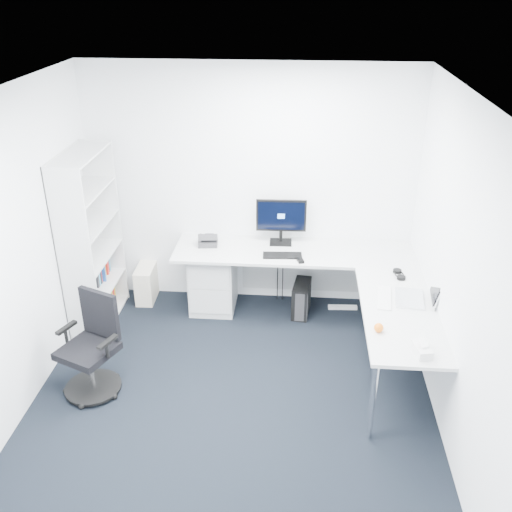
# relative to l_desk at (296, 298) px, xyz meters

# --- Properties ---
(ground) EXTENTS (4.20, 4.20, 0.00)m
(ground) POSITION_rel_l_desk_xyz_m (-0.55, -1.40, -0.39)
(ground) COLOR black
(ceiling) EXTENTS (4.20, 4.20, 0.00)m
(ceiling) POSITION_rel_l_desk_xyz_m (-0.55, -1.40, 2.31)
(ceiling) COLOR white
(wall_back) EXTENTS (3.60, 0.02, 2.70)m
(wall_back) POSITION_rel_l_desk_xyz_m (-0.55, 0.70, 0.96)
(wall_back) COLOR white
(wall_back) RESTS_ON ground
(wall_front) EXTENTS (3.60, 0.02, 2.70)m
(wall_front) POSITION_rel_l_desk_xyz_m (-0.55, -3.50, 0.96)
(wall_front) COLOR white
(wall_front) RESTS_ON ground
(wall_left) EXTENTS (0.02, 4.20, 2.70)m
(wall_left) POSITION_rel_l_desk_xyz_m (-2.35, -1.40, 0.96)
(wall_left) COLOR white
(wall_left) RESTS_ON ground
(wall_right) EXTENTS (0.02, 4.20, 2.70)m
(wall_right) POSITION_rel_l_desk_xyz_m (1.25, -1.40, 0.96)
(wall_right) COLOR white
(wall_right) RESTS_ON ground
(l_desk) EXTENTS (2.68, 1.50, 0.78)m
(l_desk) POSITION_rel_l_desk_xyz_m (0.00, 0.00, 0.00)
(l_desk) COLOR #BCBEBE
(l_desk) RESTS_ON ground
(drawer_pedestal) EXTENTS (0.49, 0.61, 0.75)m
(drawer_pedestal) POSITION_rel_l_desk_xyz_m (-0.95, 0.43, -0.02)
(drawer_pedestal) COLOR #BCBEBE
(drawer_pedestal) RESTS_ON ground
(bookshelf) EXTENTS (0.37, 0.95, 1.91)m
(bookshelf) POSITION_rel_l_desk_xyz_m (-2.17, 0.05, 0.56)
(bookshelf) COLOR silver
(bookshelf) RESTS_ON ground
(task_chair) EXTENTS (0.70, 0.70, 0.96)m
(task_chair) POSITION_rel_l_desk_xyz_m (-1.85, -1.17, 0.09)
(task_chair) COLOR black
(task_chair) RESTS_ON ground
(black_pc_tower) EXTENTS (0.22, 0.41, 0.38)m
(black_pc_tower) POSITION_rel_l_desk_xyz_m (0.06, 0.34, -0.20)
(black_pc_tower) COLOR black
(black_pc_tower) RESTS_ON ground
(beige_pc_tower) EXTENTS (0.21, 0.44, 0.42)m
(beige_pc_tower) POSITION_rel_l_desk_xyz_m (-1.76, 0.53, -0.18)
(beige_pc_tower) COLOR beige
(beige_pc_tower) RESTS_ON ground
(power_strip) EXTENTS (0.33, 0.07, 0.04)m
(power_strip) POSITION_rel_l_desk_xyz_m (0.54, 0.46, -0.37)
(power_strip) COLOR silver
(power_strip) RESTS_ON ground
(monitor) EXTENTS (0.55, 0.19, 0.53)m
(monitor) POSITION_rel_l_desk_xyz_m (-0.20, 0.52, 0.65)
(monitor) COLOR black
(monitor) RESTS_ON l_desk
(black_keyboard) EXTENTS (0.42, 0.17, 0.02)m
(black_keyboard) POSITION_rel_l_desk_xyz_m (-0.16, 0.20, 0.40)
(black_keyboard) COLOR black
(black_keyboard) RESTS_ON l_desk
(mouse) EXTENTS (0.08, 0.11, 0.03)m
(mouse) POSITION_rel_l_desk_xyz_m (0.03, 0.09, 0.41)
(mouse) COLOR black
(mouse) RESTS_ON l_desk
(desk_phone) EXTENTS (0.23, 0.23, 0.14)m
(desk_phone) POSITION_rel_l_desk_xyz_m (-0.99, 0.43, 0.46)
(desk_phone) COLOR #2D2D2F
(desk_phone) RESTS_ON l_desk
(laptop) EXTENTS (0.41, 0.40, 0.26)m
(laptop) POSITION_rel_l_desk_xyz_m (1.04, -0.59, 0.52)
(laptop) COLOR silver
(laptop) RESTS_ON l_desk
(white_keyboard) EXTENTS (0.17, 0.45, 0.01)m
(white_keyboard) POSITION_rel_l_desk_xyz_m (0.81, -0.60, 0.40)
(white_keyboard) COLOR silver
(white_keyboard) RESTS_ON l_desk
(headphones) EXTENTS (0.16, 0.22, 0.05)m
(headphones) POSITION_rel_l_desk_xyz_m (1.01, -0.14, 0.42)
(headphones) COLOR black
(headphones) RESTS_ON l_desk
(orange_fruit) EXTENTS (0.08, 0.08, 0.08)m
(orange_fruit) POSITION_rel_l_desk_xyz_m (0.69, -1.15, 0.43)
(orange_fruit) COLOR orange
(orange_fruit) RESTS_ON l_desk
(tissue_box) EXTENTS (0.14, 0.22, 0.07)m
(tissue_box) POSITION_rel_l_desk_xyz_m (1.00, -1.43, 0.43)
(tissue_box) COLOR silver
(tissue_box) RESTS_ON l_desk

